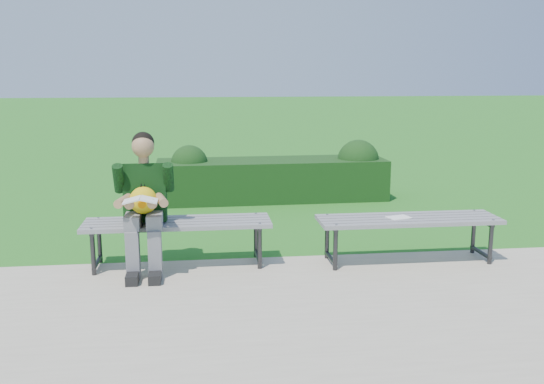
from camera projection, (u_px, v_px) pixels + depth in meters
ground at (263, 259)px, 6.20m from camera, size 80.00×80.00×0.00m
walkway at (288, 329)px, 4.49m from camera, size 30.00×3.50×0.02m
hedge at (276, 176)px, 9.05m from camera, size 3.41×0.92×0.88m
bench_left at (178, 226)px, 5.87m from camera, size 1.80×0.50×0.46m
bench_right at (408, 223)px, 6.01m from camera, size 1.80×0.50×0.46m
seated_boy at (144, 199)px, 5.68m from camera, size 0.56×0.76×1.31m
paper_sheet at (399, 217)px, 5.99m from camera, size 0.26×0.22×0.01m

